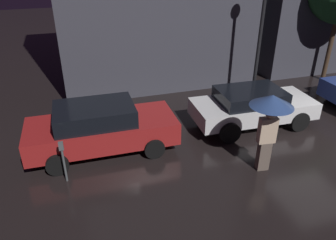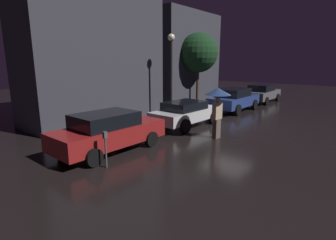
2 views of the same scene
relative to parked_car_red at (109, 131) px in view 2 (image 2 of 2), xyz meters
The scene contains 11 objects.
ground_plane 7.19m from the parked_car_red, 11.80° to the right, with size 60.00×60.00×0.00m, color black.
building_facade_left 7.45m from the parked_car_red, 57.58° to the left, with size 8.21×3.00×10.45m.
building_facade_right 12.89m from the parked_car_red, 23.59° to the left, with size 6.67×3.00×7.10m.
parked_car_red is the anchor object (origin of this frame).
parked_car_white 5.13m from the parked_car_red, ahead, with size 4.20×1.94×1.31m.
parked_car_blue 10.75m from the parked_car_red, ahead, with size 4.49×2.07×1.56m.
parked_car_grey 16.05m from the parked_car_red, ahead, with size 4.53×1.96×1.48m.
pedestrian_with_umbrella 4.83m from the parked_car_red, 29.47° to the right, with size 1.12×1.12×2.24m.
parking_meter 1.68m from the parked_car_red, 131.47° to the right, with size 0.12×0.10×1.20m.
street_lamp_near 7.20m from the parked_car_red, 18.06° to the left, with size 0.42×0.42×4.92m.
street_tree 11.49m from the parked_car_red, 15.58° to the left, with size 2.85×2.85×5.41m.
Camera 2 is at (-12.97, -6.34, 3.33)m, focal length 28.00 mm.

